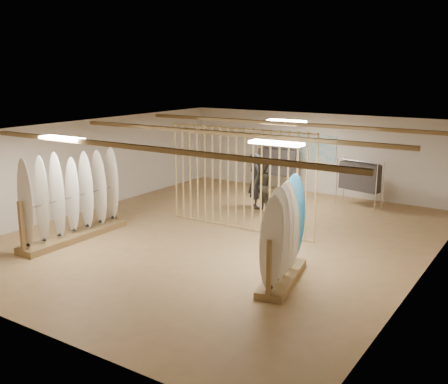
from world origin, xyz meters
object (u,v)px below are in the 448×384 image
Objects in this scene: clothing_rack_a at (278,162)px; clothing_rack_b at (360,177)px; rack_left at (73,210)px; shopper_a at (255,177)px; shopper_b at (262,183)px; rack_right at (283,250)px.

clothing_rack_a reaches higher than clothing_rack_b.
rack_left is 5.80m from shopper_a.
rack_left is at bearing -86.59° from shopper_b.
rack_right reaches higher than clothing_rack_a.
rack_right is 5.38m from shopper_b.
clothing_rack_a is at bearing 75.63° from rack_left.
shopper_b is at bearing 175.59° from shopper_a.
rack_right is at bearing -23.44° from shopper_b.
clothing_rack_a is at bearing 140.59° from shopper_b.
rack_right reaches higher than clothing_rack_b.
rack_left reaches higher than shopper_a.
rack_right is 1.11× the size of shopper_a.
rack_right is 1.21× the size of shopper_b.
rack_left is at bearing 102.59° from shopper_a.
rack_left is 2.10× the size of clothing_rack_b.
rack_left reaches higher than shopper_b.
clothing_rack_b is 3.28m from shopper_a.
clothing_rack_b is (-0.69, 6.67, 0.30)m from rack_right.
rack_right is at bearing 3.85° from rack_left.
clothing_rack_b is at bearing 76.81° from shopper_b.
rack_left is 5.65m from shopper_b.
rack_right reaches higher than shopper_b.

